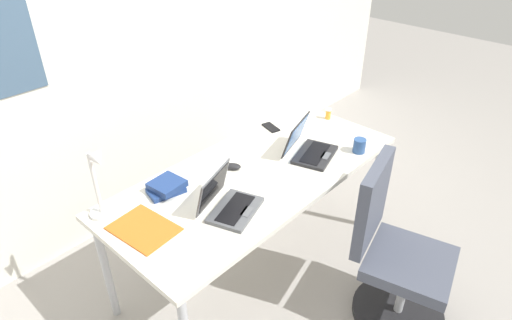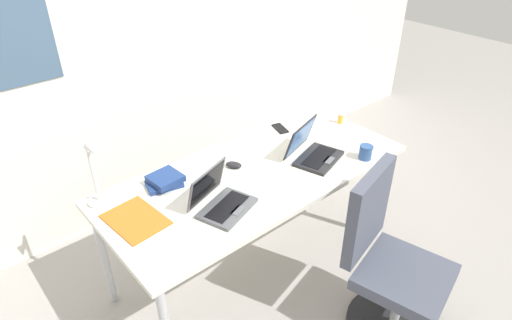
{
  "view_description": "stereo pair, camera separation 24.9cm",
  "coord_description": "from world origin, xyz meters",
  "px_view_note": "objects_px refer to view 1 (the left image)",
  "views": [
    {
      "loc": [
        -1.55,
        -1.43,
        2.16
      ],
      "look_at": [
        0.0,
        0.0,
        0.82
      ],
      "focal_mm": 31.11,
      "sensor_mm": 36.0,
      "label": 1
    },
    {
      "loc": [
        -1.37,
        -1.6,
        2.16
      ],
      "look_at": [
        0.0,
        0.0,
        0.82
      ],
      "focal_mm": 31.11,
      "sensor_mm": 36.0,
      "label": 2
    }
  ],
  "objects_px": {
    "laptop_back_right": "(229,203)",
    "cell_phone": "(271,127)",
    "computer_mouse": "(233,166)",
    "office_chair": "(394,260)",
    "book_stack": "(167,187)",
    "laptop_mid_desk": "(309,148)",
    "desk_lamp": "(99,185)",
    "pill_bottle": "(328,113)",
    "coffee_mug": "(360,145)",
    "paper_folder_front_right": "(144,229)"
  },
  "relations": [
    {
      "from": "desk_lamp",
      "to": "laptop_back_right",
      "type": "relative_size",
      "value": 1.14
    },
    {
      "from": "laptop_back_right",
      "to": "computer_mouse",
      "type": "height_order",
      "value": "laptop_back_right"
    },
    {
      "from": "desk_lamp",
      "to": "computer_mouse",
      "type": "relative_size",
      "value": 4.17
    },
    {
      "from": "desk_lamp",
      "to": "coffee_mug",
      "type": "xyz_separation_m",
      "value": [
        1.39,
        -0.59,
        -0.15
      ]
    },
    {
      "from": "pill_bottle",
      "to": "paper_folder_front_right",
      "type": "bearing_deg",
      "value": -179.31
    },
    {
      "from": "coffee_mug",
      "to": "pill_bottle",
      "type": "bearing_deg",
      "value": 58.91
    },
    {
      "from": "laptop_back_right",
      "to": "coffee_mug",
      "type": "xyz_separation_m",
      "value": [
        0.94,
        -0.18,
        0.0
      ]
    },
    {
      "from": "computer_mouse",
      "to": "book_stack",
      "type": "bearing_deg",
      "value": 132.09
    },
    {
      "from": "cell_phone",
      "to": "computer_mouse",
      "type": "bearing_deg",
      "value": -146.58
    },
    {
      "from": "cell_phone",
      "to": "coffee_mug",
      "type": "relative_size",
      "value": 1.2
    },
    {
      "from": "coffee_mug",
      "to": "desk_lamp",
      "type": "bearing_deg",
      "value": 156.97
    },
    {
      "from": "office_chair",
      "to": "paper_folder_front_right",
      "type": "bearing_deg",
      "value": 138.55
    },
    {
      "from": "laptop_back_right",
      "to": "office_chair",
      "type": "bearing_deg",
      "value": -48.28
    },
    {
      "from": "computer_mouse",
      "to": "paper_folder_front_right",
      "type": "height_order",
      "value": "computer_mouse"
    },
    {
      "from": "book_stack",
      "to": "office_chair",
      "type": "height_order",
      "value": "office_chair"
    },
    {
      "from": "pill_bottle",
      "to": "paper_folder_front_right",
      "type": "distance_m",
      "value": 1.56
    },
    {
      "from": "desk_lamp",
      "to": "cell_phone",
      "type": "bearing_deg",
      "value": 0.4
    },
    {
      "from": "desk_lamp",
      "to": "book_stack",
      "type": "bearing_deg",
      "value": -9.24
    },
    {
      "from": "pill_bottle",
      "to": "paper_folder_front_right",
      "type": "height_order",
      "value": "pill_bottle"
    },
    {
      "from": "paper_folder_front_right",
      "to": "coffee_mug",
      "type": "bearing_deg",
      "value": -15.97
    },
    {
      "from": "laptop_mid_desk",
      "to": "paper_folder_front_right",
      "type": "xyz_separation_m",
      "value": [
        -1.08,
        0.17,
        -0.04
      ]
    },
    {
      "from": "desk_lamp",
      "to": "computer_mouse",
      "type": "bearing_deg",
      "value": -12.04
    },
    {
      "from": "laptop_mid_desk",
      "to": "desk_lamp",
      "type": "bearing_deg",
      "value": 161.58
    },
    {
      "from": "laptop_back_right",
      "to": "book_stack",
      "type": "bearing_deg",
      "value": 108.26
    },
    {
      "from": "book_stack",
      "to": "office_chair",
      "type": "bearing_deg",
      "value": -55.12
    },
    {
      "from": "laptop_back_right",
      "to": "cell_phone",
      "type": "distance_m",
      "value": 0.91
    },
    {
      "from": "laptop_mid_desk",
      "to": "pill_bottle",
      "type": "bearing_deg",
      "value": 21.76
    },
    {
      "from": "laptop_mid_desk",
      "to": "coffee_mug",
      "type": "distance_m",
      "value": 0.31
    },
    {
      "from": "book_stack",
      "to": "paper_folder_front_right",
      "type": "xyz_separation_m",
      "value": [
        -0.26,
        -0.16,
        -0.03
      ]
    },
    {
      "from": "laptop_back_right",
      "to": "computer_mouse",
      "type": "bearing_deg",
      "value": 42.14
    },
    {
      "from": "laptop_mid_desk",
      "to": "paper_folder_front_right",
      "type": "height_order",
      "value": "laptop_mid_desk"
    },
    {
      "from": "desk_lamp",
      "to": "office_chair",
      "type": "distance_m",
      "value": 1.6
    },
    {
      "from": "cell_phone",
      "to": "coffee_mug",
      "type": "height_order",
      "value": "coffee_mug"
    },
    {
      "from": "desk_lamp",
      "to": "paper_folder_front_right",
      "type": "distance_m",
      "value": 0.3
    },
    {
      "from": "cell_phone",
      "to": "book_stack",
      "type": "distance_m",
      "value": 0.92
    },
    {
      "from": "desk_lamp",
      "to": "laptop_back_right",
      "type": "xyz_separation_m",
      "value": [
        0.45,
        -0.41,
        -0.15
      ]
    },
    {
      "from": "laptop_mid_desk",
      "to": "coffee_mug",
      "type": "height_order",
      "value": "laptop_mid_desk"
    },
    {
      "from": "laptop_back_right",
      "to": "laptop_mid_desk",
      "type": "relative_size",
      "value": 0.97
    },
    {
      "from": "coffee_mug",
      "to": "book_stack",
      "type": "bearing_deg",
      "value": 153.04
    },
    {
      "from": "laptop_mid_desk",
      "to": "computer_mouse",
      "type": "relative_size",
      "value": 3.75
    },
    {
      "from": "laptop_mid_desk",
      "to": "office_chair",
      "type": "xyz_separation_m",
      "value": [
        -0.11,
        -0.69,
        -0.39
      ]
    },
    {
      "from": "computer_mouse",
      "to": "coffee_mug",
      "type": "bearing_deg",
      "value": -66.95
    },
    {
      "from": "laptop_mid_desk",
      "to": "book_stack",
      "type": "xyz_separation_m",
      "value": [
        -0.82,
        0.33,
        -0.01
      ]
    },
    {
      "from": "cell_phone",
      "to": "paper_folder_front_right",
      "type": "relative_size",
      "value": 0.44
    },
    {
      "from": "pill_bottle",
      "to": "book_stack",
      "type": "relative_size",
      "value": 0.37
    },
    {
      "from": "computer_mouse",
      "to": "pill_bottle",
      "type": "bearing_deg",
      "value": -36.02
    },
    {
      "from": "desk_lamp",
      "to": "book_stack",
      "type": "distance_m",
      "value": 0.38
    },
    {
      "from": "book_stack",
      "to": "office_chair",
      "type": "distance_m",
      "value": 1.3
    },
    {
      "from": "pill_bottle",
      "to": "cell_phone",
      "type": "bearing_deg",
      "value": 151.42
    },
    {
      "from": "laptop_back_right",
      "to": "office_chair",
      "type": "xyz_separation_m",
      "value": [
        0.6,
        -0.67,
        -0.39
      ]
    }
  ]
}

